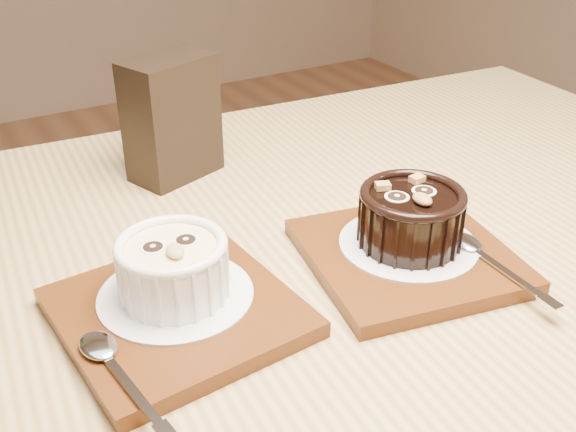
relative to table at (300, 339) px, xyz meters
name	(u,v)px	position (x,y,z in m)	size (l,w,h in m)	color
table	(300,339)	(0.00, 0.00, 0.00)	(1.26, 0.89, 0.75)	#9D7A44
tray_left	(177,313)	(-0.13, -0.02, 0.10)	(0.18, 0.18, 0.01)	#53290D
doily_left	(176,295)	(-0.13, -0.01, 0.11)	(0.13, 0.13, 0.00)	silver
ramekin_white	(173,266)	(-0.13, -0.01, 0.14)	(0.09, 0.09, 0.05)	white
spoon_left	(118,371)	(-0.20, -0.08, 0.11)	(0.03, 0.13, 0.01)	silver
tray_right	(407,256)	(0.09, -0.05, 0.10)	(0.18, 0.18, 0.01)	#53290D
doily_right	(408,244)	(0.09, -0.04, 0.11)	(0.13, 0.13, 0.00)	silver
ramekin_dark	(411,215)	(0.09, -0.04, 0.14)	(0.10, 0.10, 0.06)	black
spoon_right	(491,260)	(0.14, -0.10, 0.11)	(0.03, 0.13, 0.01)	silver
condiment_stand	(172,119)	(-0.03, 0.24, 0.16)	(0.10, 0.06, 0.14)	black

